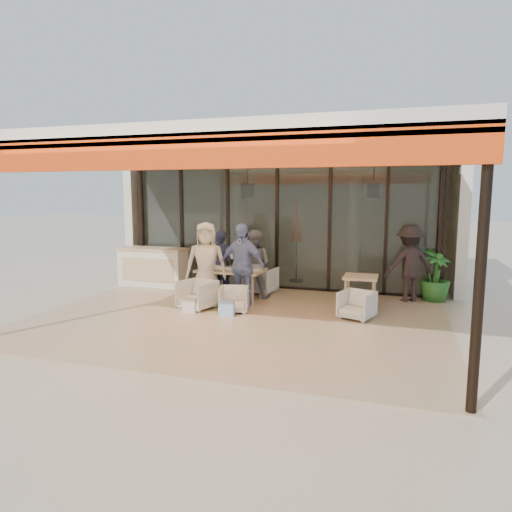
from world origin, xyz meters
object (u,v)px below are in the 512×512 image
(chair_far_right, at_px, (261,279))
(diner_cream, at_px, (206,263))
(host_counter, at_px, (153,267))
(dining_table, at_px, (231,272))
(diner_periwinkle, at_px, (242,266))
(diner_navy, at_px, (221,263))
(side_table, at_px, (361,281))
(standing_woman, at_px, (409,264))
(chair_near_right, at_px, (234,298))
(chair_far_left, at_px, (229,279))
(chair_near_left, at_px, (197,293))
(diner_grey, at_px, (254,264))
(side_chair, at_px, (357,304))
(potted_palm, at_px, (435,276))

(chair_far_right, relative_size, diner_cream, 0.40)
(host_counter, bearing_deg, dining_table, -19.30)
(host_counter, distance_m, diner_periwinkle, 3.30)
(diner_navy, height_order, diner_cream, diner_cream)
(side_table, bearing_deg, standing_woman, 47.98)
(chair_near_right, distance_m, standing_woman, 4.11)
(chair_near_right, bearing_deg, chair_far_left, 98.75)
(host_counter, bearing_deg, chair_near_left, -40.76)
(chair_near_left, relative_size, diner_grey, 0.43)
(chair_far_right, xyz_separation_m, chair_near_right, (-0.00, -1.90, -0.06))
(chair_far_left, height_order, chair_near_left, chair_near_left)
(dining_table, height_order, standing_woman, standing_woman)
(host_counter, xyz_separation_m, side_chair, (5.49, -1.60, -0.22))
(chair_far_left, relative_size, side_chair, 1.03)
(diner_cream, relative_size, potted_palm, 1.52)
(diner_navy, bearing_deg, potted_palm, -162.06)
(side_table, xyz_separation_m, standing_woman, (0.98, 1.09, 0.25))
(chair_near_left, xyz_separation_m, potted_palm, (4.90, 2.29, 0.26))
(chair_far_left, xyz_separation_m, diner_grey, (0.84, -0.50, 0.49))
(chair_far_right, height_order, chair_near_right, chair_far_right)
(chair_near_left, distance_m, chair_near_right, 0.84)
(chair_near_right, height_order, potted_palm, potted_palm)
(diner_periwinkle, distance_m, side_table, 2.57)
(chair_far_right, relative_size, chair_near_left, 1.04)
(chair_near_right, height_order, diner_cream, diner_cream)
(diner_navy, xyz_separation_m, standing_woman, (4.33, 0.69, 0.08))
(diner_cream, bearing_deg, standing_woman, 2.87)
(diner_navy, distance_m, potted_palm, 4.99)
(chair_near_right, bearing_deg, host_counter, 133.11)
(diner_grey, bearing_deg, standing_woman, -170.63)
(diner_navy, bearing_deg, chair_far_right, -141.62)
(diner_navy, xyz_separation_m, diner_grey, (0.84, 0.00, 0.01))
(chair_near_right, bearing_deg, side_chair, -9.41)
(chair_near_right, bearing_deg, side_table, 6.66)
(diner_cream, distance_m, standing_woman, 4.61)
(side_table, height_order, side_chair, side_table)
(chair_near_right, relative_size, diner_periwinkle, 0.33)
(host_counter, height_order, standing_woman, standing_woman)
(host_counter, relative_size, chair_near_right, 3.05)
(chair_near_left, bearing_deg, diner_cream, 108.25)
(chair_far_right, xyz_separation_m, side_table, (2.50, -0.90, 0.27))
(chair_near_left, bearing_deg, side_table, 34.90)
(chair_far_left, relative_size, diner_navy, 0.41)
(chair_far_left, bearing_deg, diner_cream, 79.48)
(chair_far_right, xyz_separation_m, side_chair, (2.50, -1.65, -0.05))
(chair_far_left, relative_size, standing_woman, 0.37)
(side_table, relative_size, side_chair, 1.18)
(chair_near_left, bearing_deg, chair_near_right, 18.25)
(chair_far_left, xyz_separation_m, chair_far_right, (0.84, 0.00, 0.04))
(chair_far_left, height_order, diner_grey, diner_grey)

